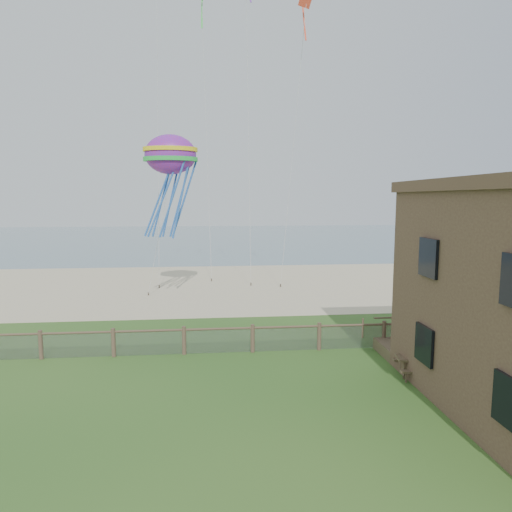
# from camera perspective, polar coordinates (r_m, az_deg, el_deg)

# --- Properties ---
(ground) EXTENTS (160.00, 160.00, 0.00)m
(ground) POSITION_cam_1_polar(r_m,az_deg,el_deg) (15.15, 1.76, -19.32)
(ground) COLOR #27531C
(ground) RESTS_ON ground
(sand_beach) EXTENTS (72.00, 20.00, 0.02)m
(sand_beach) POSITION_cam_1_polar(r_m,az_deg,el_deg) (36.12, -2.74, -3.60)
(sand_beach) COLOR #C7B890
(sand_beach) RESTS_ON ground
(ocean) EXTENTS (160.00, 68.00, 0.02)m
(ocean) POSITION_cam_1_polar(r_m,az_deg,el_deg) (79.75, -4.36, 2.31)
(ocean) COLOR slate
(ocean) RESTS_ON ground
(chainlink_fence) EXTENTS (36.20, 0.20, 1.25)m
(chainlink_fence) POSITION_cam_1_polar(r_m,az_deg,el_deg) (20.48, -0.43, -10.46)
(chainlink_fence) COLOR #493829
(chainlink_fence) RESTS_ON ground
(picnic_table) EXTENTS (2.27, 1.88, 0.85)m
(picnic_table) POSITION_cam_1_polar(r_m,az_deg,el_deg) (18.98, 20.23, -12.77)
(picnic_table) COLOR brown
(picnic_table) RESTS_ON ground
(octopus_kite) EXTENTS (3.55, 2.65, 6.90)m
(octopus_kite) POSITION_cam_1_polar(r_m,az_deg,el_deg) (29.12, -10.57, 8.89)
(octopus_kite) COLOR #DC224D
(kite_red) EXTENTS (1.97, 2.15, 2.79)m
(kite_red) POSITION_cam_1_polar(r_m,az_deg,el_deg) (32.93, 6.29, 28.23)
(kite_red) COLOR #ED4829
(kite_green) EXTENTS (2.11, 1.95, 2.64)m
(kite_green) POSITION_cam_1_polar(r_m,az_deg,el_deg) (35.69, -6.81, 29.20)
(kite_green) COLOR green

